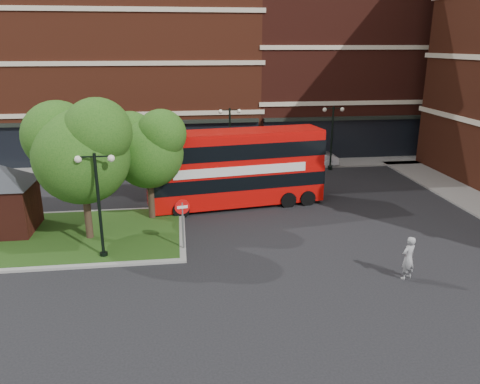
{
  "coord_description": "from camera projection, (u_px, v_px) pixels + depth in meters",
  "views": [
    {
      "loc": [
        -1.81,
        -20.27,
        9.49
      ],
      "look_at": [
        1.29,
        3.25,
        2.0
      ],
      "focal_mm": 35.0,
      "sensor_mm": 36.0,
      "label": 1
    }
  ],
  "objects": [
    {
      "name": "bus",
      "position": [
        236.0,
        163.0,
        28.18
      ],
      "size": [
        10.87,
        3.91,
        4.06
      ],
      "rotation": [
        0.0,
        0.0,
        0.14
      ],
      "color": "#C20A07",
      "rests_on": "ground"
    },
    {
      "name": "car_white",
      "position": [
        310.0,
        157.0,
        38.0
      ],
      "size": [
        4.63,
        1.71,
        1.51
      ],
      "primitive_type": "imported",
      "rotation": [
        0.0,
        0.0,
        1.55
      ],
      "color": "white",
      "rests_on": "ground"
    },
    {
      "name": "ground",
      "position": [
        222.0,
        253.0,
        22.25
      ],
      "size": [
        120.0,
        120.0,
        0.0
      ],
      "primitive_type": "plane",
      "color": "black",
      "rests_on": "ground"
    },
    {
      "name": "car_silver",
      "position": [
        124.0,
        163.0,
        36.39
      ],
      "size": [
        4.17,
        1.73,
        1.41
      ],
      "primitive_type": "imported",
      "rotation": [
        0.0,
        0.0,
        1.56
      ],
      "color": "#B3B4BA",
      "rests_on": "ground"
    },
    {
      "name": "kiosk",
      "position": [
        1.0,
        191.0,
        23.96
      ],
      "size": [
        6.51,
        6.51,
        3.6
      ],
      "color": "#471911",
      "rests_on": "traffic_island"
    },
    {
      "name": "no_entry_sign",
      "position": [
        182.0,
        215.0,
        22.03
      ],
      "size": [
        0.71,
        0.19,
        2.58
      ],
      "rotation": [
        0.0,
        0.0,
        0.19
      ],
      "color": "slate",
      "rests_on": "ground"
    },
    {
      "name": "terrace_far_left",
      "position": [
        107.0,
        74.0,
        41.83
      ],
      "size": [
        26.0,
        12.0,
        14.0
      ],
      "primitive_type": "cube",
      "color": "#612817",
      "rests_on": "ground"
    },
    {
      "name": "woman",
      "position": [
        408.0,
        258.0,
        19.59
      ],
      "size": [
        0.82,
        0.69,
        1.91
      ],
      "primitive_type": "imported",
      "rotation": [
        0.0,
        0.0,
        3.54
      ],
      "color": "gray",
      "rests_on": "ground"
    },
    {
      "name": "lamp_far_right",
      "position": [
        332.0,
        134.0,
        36.35
      ],
      "size": [
        1.72,
        0.36,
        5.0
      ],
      "color": "black",
      "rests_on": "ground"
    },
    {
      "name": "tree_island_east",
      "position": [
        147.0,
        146.0,
        25.31
      ],
      "size": [
        4.46,
        3.9,
        6.29
      ],
      "color": "#2D2116",
      "rests_on": "ground"
    },
    {
      "name": "tree_island_west",
      "position": [
        79.0,
        147.0,
        22.42
      ],
      "size": [
        5.4,
        4.71,
        7.21
      ],
      "color": "#2D2116",
      "rests_on": "ground"
    },
    {
      "name": "traffic_island",
      "position": [
        62.0,
        236.0,
        24.07
      ],
      "size": [
        12.6,
        7.6,
        0.15
      ],
      "color": "gray",
      "rests_on": "ground"
    },
    {
      "name": "terrace_far_right",
      "position": [
        344.0,
        61.0,
        44.28
      ],
      "size": [
        18.0,
        12.0,
        16.0
      ],
      "primitive_type": "cube",
      "color": "#471911",
      "rests_on": "ground"
    },
    {
      "name": "pavement_far",
      "position": [
        203.0,
        167.0,
        37.83
      ],
      "size": [
        44.0,
        3.0,
        0.12
      ],
      "primitive_type": "cube",
      "color": "slate",
      "rests_on": "ground"
    },
    {
      "name": "lamp_far_left",
      "position": [
        230.0,
        137.0,
        35.36
      ],
      "size": [
        1.72,
        0.36,
        5.0
      ],
      "color": "black",
      "rests_on": "ground"
    },
    {
      "name": "lamp_island",
      "position": [
        99.0,
        201.0,
        20.9
      ],
      "size": [
        1.72,
        0.36,
        5.0
      ],
      "color": "black",
      "rests_on": "ground"
    }
  ]
}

